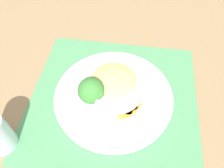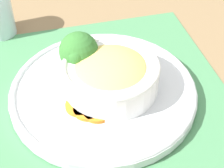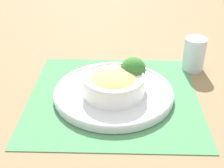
% 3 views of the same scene
% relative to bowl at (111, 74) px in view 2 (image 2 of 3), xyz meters
% --- Properties ---
extents(ground_plane, '(4.00, 4.00, 0.00)m').
position_rel_bowl_xyz_m(ground_plane, '(0.00, 0.01, -0.05)').
color(ground_plane, '#8C704C').
extents(placemat, '(0.47, 0.46, 0.00)m').
position_rel_bowl_xyz_m(placemat, '(0.00, 0.01, -0.05)').
color(placemat, '#4C8C59').
rests_on(placemat, ground_plane).
extents(plate, '(0.32, 0.32, 0.02)m').
position_rel_bowl_xyz_m(plate, '(0.00, 0.01, -0.04)').
color(plate, silver).
rests_on(plate, placemat).
extents(bowl, '(0.16, 0.16, 0.06)m').
position_rel_bowl_xyz_m(bowl, '(0.00, 0.00, 0.00)').
color(bowl, white).
rests_on(bowl, plate).
extents(broccoli_floret, '(0.07, 0.07, 0.08)m').
position_rel_bowl_xyz_m(broccoli_floret, '(0.05, 0.04, 0.02)').
color(broccoli_floret, '#759E51').
rests_on(broccoli_floret, plate).
extents(carrot_slice_near, '(0.05, 0.05, 0.01)m').
position_rel_bowl_xyz_m(carrot_slice_near, '(-0.03, 0.06, -0.03)').
color(carrot_slice_near, orange).
rests_on(carrot_slice_near, plate).
extents(carrot_slice_middle, '(0.05, 0.05, 0.01)m').
position_rel_bowl_xyz_m(carrot_slice_middle, '(-0.04, 0.05, -0.03)').
color(carrot_slice_middle, orange).
rests_on(carrot_slice_middle, plate).
extents(carrot_slice_far, '(0.05, 0.05, 0.01)m').
position_rel_bowl_xyz_m(carrot_slice_far, '(-0.05, 0.04, -0.03)').
color(carrot_slice_far, orange).
rests_on(carrot_slice_far, plate).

